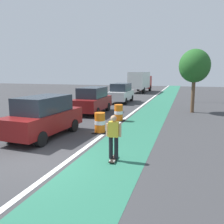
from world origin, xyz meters
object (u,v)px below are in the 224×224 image
(traffic_barrel_mid, at_px, (119,113))
(parked_suv_second, at_px, (93,100))
(parked_suv_third, at_px, (121,93))
(parked_suv_nearest, at_px, (44,116))
(traffic_barrel_front, at_px, (100,123))
(street_tree_sidewalk, at_px, (195,66))
(delivery_truck_down_block, at_px, (140,81))
(skateboarder_on_lane, at_px, (114,136))
(traffic_light_corner, at_px, (194,69))

(traffic_barrel_mid, bearing_deg, parked_suv_second, 140.26)
(parked_suv_third, bearing_deg, parked_suv_nearest, -90.33)
(traffic_barrel_front, relative_size, traffic_barrel_mid, 1.00)
(street_tree_sidewalk, bearing_deg, traffic_barrel_front, -120.13)
(traffic_barrel_front, bearing_deg, delivery_truck_down_block, 95.99)
(skateboarder_on_lane, bearing_deg, traffic_barrel_front, 117.15)
(parked_suv_third, bearing_deg, traffic_barrel_mid, -75.80)
(skateboarder_on_lane, relative_size, traffic_barrel_front, 1.55)
(parked_suv_second, bearing_deg, delivery_truck_down_block, 90.22)
(traffic_barrel_front, height_order, delivery_truck_down_block, delivery_truck_down_block)
(parked_suv_third, xyz_separation_m, traffic_barrel_mid, (2.40, -9.47, -0.50))
(traffic_barrel_mid, height_order, street_tree_sidewalk, street_tree_sidewalk)
(skateboarder_on_lane, relative_size, parked_suv_third, 0.37)
(traffic_light_corner, bearing_deg, parked_suv_nearest, -113.27)
(traffic_barrel_front, bearing_deg, parked_suv_nearest, -147.16)
(parked_suv_nearest, relative_size, street_tree_sidewalk, 0.94)
(traffic_light_corner, distance_m, street_tree_sidewalk, 7.30)
(skateboarder_on_lane, bearing_deg, traffic_barrel_mid, 104.32)
(parked_suv_second, distance_m, street_tree_sidewalk, 8.43)
(parked_suv_second, distance_m, traffic_light_corner, 12.85)
(parked_suv_second, height_order, street_tree_sidewalk, street_tree_sidewalk)
(parked_suv_nearest, bearing_deg, street_tree_sidewalk, 53.82)
(skateboarder_on_lane, distance_m, street_tree_sidewalk, 12.68)
(parked_suv_second, distance_m, parked_suv_third, 7.17)
(parked_suv_second, bearing_deg, skateboarder_on_lane, -63.87)
(skateboarder_on_lane, bearing_deg, street_tree_sidewalk, 76.12)
(skateboarder_on_lane, xyz_separation_m, parked_suv_third, (-4.18, 16.47, 0.12))
(parked_suv_second, bearing_deg, traffic_light_corner, 52.44)
(traffic_barrel_mid, xyz_separation_m, traffic_light_corner, (4.91, 12.31, 2.97))
(traffic_barrel_front, bearing_deg, traffic_light_corner, 72.27)
(parked_suv_second, xyz_separation_m, delivery_truck_down_block, (-0.08, 20.72, 0.81))
(traffic_barrel_mid, xyz_separation_m, delivery_truck_down_block, (-2.86, 23.03, 1.31))
(parked_suv_nearest, xyz_separation_m, parked_suv_third, (0.08, 14.35, 0.00))
(parked_suv_nearest, distance_m, street_tree_sidewalk, 12.53)
(skateboarder_on_lane, relative_size, traffic_barrel_mid, 1.55)
(skateboarder_on_lane, xyz_separation_m, parked_suv_second, (-4.57, 9.31, 0.12))
(traffic_barrel_mid, distance_m, street_tree_sidewalk, 7.59)
(traffic_barrel_front, distance_m, traffic_barrel_mid, 3.34)
(skateboarder_on_lane, height_order, parked_suv_second, parked_suv_second)
(parked_suv_nearest, bearing_deg, traffic_barrel_mid, 63.05)
(street_tree_sidewalk, bearing_deg, parked_suv_nearest, -126.18)
(traffic_barrel_mid, height_order, delivery_truck_down_block, delivery_truck_down_block)
(skateboarder_on_lane, bearing_deg, parked_suv_nearest, 153.55)
(skateboarder_on_lane, relative_size, parked_suv_second, 0.36)
(skateboarder_on_lane, distance_m, parked_suv_second, 10.37)
(skateboarder_on_lane, bearing_deg, parked_suv_second, 116.13)
(parked_suv_third, bearing_deg, traffic_barrel_front, -79.80)
(traffic_barrel_mid, height_order, traffic_light_corner, traffic_light_corner)
(traffic_barrel_front, height_order, traffic_barrel_mid, same)
(parked_suv_second, height_order, traffic_light_corner, traffic_light_corner)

